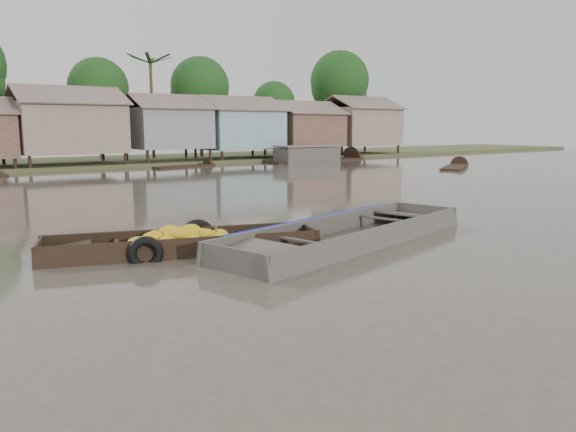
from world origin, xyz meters
TOP-DOWN VIEW (x-y plane):
  - ground at (0.00, 0.00)m, footprint 120.00×120.00m
  - riverbank at (3.03, 31.86)m, footprint 120.00×12.47m
  - banana_boat at (-2.29, 1.87)m, footprint 6.21×3.23m
  - viewer_boat at (1.55, 0.53)m, footprint 8.20×3.93m
  - distant_boats at (12.10, 24.43)m, footprint 46.88×14.99m

SIDE VIEW (x-z plane):
  - ground at x=0.00m, z-range 0.00..0.00m
  - viewer_boat at x=1.55m, z-range -0.25..0.39m
  - banana_boat at x=-2.29m, z-range -0.25..0.62m
  - distant_boats at x=12.10m, z-range -0.49..0.88m
  - riverbank at x=3.03m, z-range -2.04..8.18m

